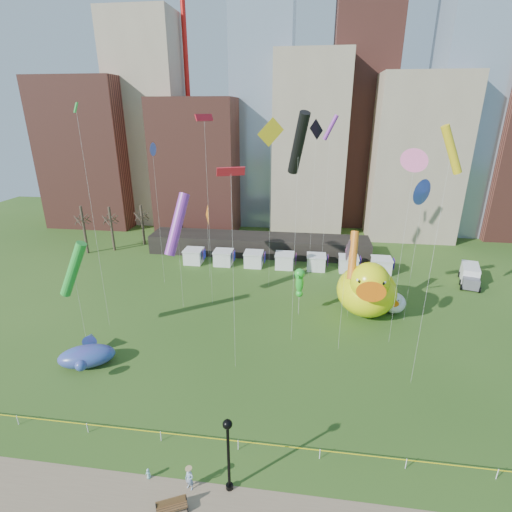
# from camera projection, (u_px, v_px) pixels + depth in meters

# --- Properties ---
(ground) EXTENTS (160.00, 160.00, 0.00)m
(ground) POSITION_uv_depth(u_px,v_px,m) (238.00, 449.00, 28.72)
(ground) COLOR #294C17
(ground) RESTS_ON ground
(skyline) EXTENTS (101.00, 23.00, 68.00)m
(skyline) POSITION_uv_depth(u_px,v_px,m) (302.00, 122.00, 77.37)
(skyline) COLOR brown
(skyline) RESTS_ON ground
(pavilion) EXTENTS (38.00, 6.00, 3.20)m
(pavilion) POSITION_uv_depth(u_px,v_px,m) (258.00, 245.00, 67.56)
(pavilion) COLOR black
(pavilion) RESTS_ON ground
(vendor_tents) EXTENTS (33.24, 2.80, 2.40)m
(vendor_tents) POSITION_uv_depth(u_px,v_px,m) (285.00, 261.00, 61.54)
(vendor_tents) COLOR white
(vendor_tents) RESTS_ON ground
(bare_trees) EXTENTS (8.44, 6.44, 8.50)m
(bare_trees) POSITION_uv_depth(u_px,v_px,m) (112.00, 228.00, 68.68)
(bare_trees) COLOR #382B21
(bare_trees) RESTS_ON ground
(caution_tape) EXTENTS (50.00, 0.06, 0.90)m
(caution_tape) POSITION_uv_depth(u_px,v_px,m) (238.00, 442.00, 28.48)
(caution_tape) COLOR white
(caution_tape) RESTS_ON ground
(big_duck) EXTENTS (7.83, 10.15, 7.62)m
(big_duck) POSITION_uv_depth(u_px,v_px,m) (367.00, 289.00, 46.55)
(big_duck) COLOR #F6FF0D
(big_duck) RESTS_ON ground
(small_duck) EXTENTS (3.68, 4.34, 3.09)m
(small_duck) POSITION_uv_depth(u_px,v_px,m) (394.00, 302.00, 47.78)
(small_duck) COLOR white
(small_duck) RESTS_ON ground
(seahorse_green) EXTENTS (1.54, 1.76, 6.16)m
(seahorse_green) POSITION_uv_depth(u_px,v_px,m) (300.00, 280.00, 46.07)
(seahorse_green) COLOR silver
(seahorse_green) RESTS_ON ground
(seahorse_purple) EXTENTS (1.31, 1.54, 4.65)m
(seahorse_purple) POSITION_uv_depth(u_px,v_px,m) (354.00, 287.00, 47.54)
(seahorse_purple) COLOR silver
(seahorse_purple) RESTS_ON ground
(whale_inflatable) EXTENTS (6.06, 6.73, 2.38)m
(whale_inflatable) POSITION_uv_depth(u_px,v_px,m) (87.00, 355.00, 38.03)
(whale_inflatable) COLOR #483694
(whale_inflatable) RESTS_ON ground
(park_bench) EXTENTS (1.99, 1.36, 0.98)m
(park_bench) POSITION_uv_depth(u_px,v_px,m) (172.00, 506.00, 24.05)
(park_bench) COLOR brown
(park_bench) RESTS_ON footpath
(lamppost) EXTENTS (0.62, 0.62, 5.98)m
(lamppost) POSITION_uv_depth(u_px,v_px,m) (228.00, 447.00, 24.46)
(lamppost) COLOR black
(lamppost) RESTS_ON footpath
(box_truck) EXTENTS (3.74, 6.40, 2.56)m
(box_truck) POSITION_uv_depth(u_px,v_px,m) (470.00, 275.00, 55.88)
(box_truck) COLOR white
(box_truck) RESTS_ON ground
(woman) EXTENTS (0.73, 0.59, 1.72)m
(woman) POSITION_uv_depth(u_px,v_px,m) (190.00, 479.00, 25.45)
(woman) COLOR white
(woman) RESTS_ON footpath
(toddler) EXTENTS (0.31, 0.25, 0.82)m
(toddler) POSITION_uv_depth(u_px,v_px,m) (148.00, 474.00, 26.33)
(toddler) COLOR silver
(toddler) RESTS_ON footpath
(kite_0) EXTENTS (1.64, 2.18, 23.33)m
(kite_0) POSITION_uv_depth(u_px,v_px,m) (204.00, 120.00, 42.52)
(kite_0) COLOR silver
(kite_0) RESTS_ON ground
(kite_1) EXTENTS (1.46, 1.90, 20.51)m
(kite_1) POSITION_uv_depth(u_px,v_px,m) (415.00, 161.00, 35.12)
(kite_1) COLOR silver
(kite_1) RESTS_ON ground
(kite_2) EXTENTS (1.80, 2.07, 22.70)m
(kite_2) POSITION_uv_depth(u_px,v_px,m) (316.00, 133.00, 50.98)
(kite_2) COLOR silver
(kite_2) RESTS_ON ground
(kite_3) EXTENTS (2.09, 2.83, 24.43)m
(kite_3) POSITION_uv_depth(u_px,v_px,m) (76.00, 110.00, 36.96)
(kite_3) COLOR silver
(kite_3) RESTS_ON ground
(kite_4) EXTENTS (2.22, 0.98, 22.81)m
(kite_4) POSITION_uv_depth(u_px,v_px,m) (451.00, 150.00, 28.37)
(kite_4) COLOR silver
(kite_4) RESTS_ON ground
(kite_5) EXTENTS (0.33, 1.71, 19.83)m
(kite_5) POSITION_uv_depth(u_px,v_px,m) (152.00, 150.00, 49.85)
(kite_5) COLOR silver
(kite_5) RESTS_ON ground
(kite_6) EXTENTS (1.30, 3.29, 10.77)m
(kite_6) POSITION_uv_depth(u_px,v_px,m) (353.00, 255.00, 44.41)
(kite_6) COLOR silver
(kite_6) RESTS_ON ground
(kite_7) EXTENTS (1.97, 0.64, 23.25)m
(kite_7) POSITION_uv_depth(u_px,v_px,m) (330.00, 128.00, 50.48)
(kite_7) COLOR silver
(kite_7) RESTS_ON ground
(kite_8) EXTENTS (2.28, 1.26, 19.42)m
(kite_8) POSITION_uv_depth(u_px,v_px,m) (231.00, 174.00, 31.29)
(kite_8) COLOR silver
(kite_8) RESTS_ON ground
(kite_9) EXTENTS (0.72, 1.97, 12.18)m
(kite_9) POSITION_uv_depth(u_px,v_px,m) (347.00, 250.00, 36.88)
(kite_9) COLOR silver
(kite_9) RESTS_ON ground
(kite_10) EXTENTS (2.28, 3.51, 23.76)m
(kite_10) POSITION_uv_depth(u_px,v_px,m) (299.00, 144.00, 35.02)
(kite_10) COLOR silver
(kite_10) RESTS_ON ground
(kite_11) EXTENTS (3.69, 1.44, 11.51)m
(kite_11) POSITION_uv_depth(u_px,v_px,m) (73.00, 269.00, 39.42)
(kite_11) COLOR silver
(kite_11) RESTS_ON ground
(kite_12) EXTENTS (3.19, 1.63, 22.94)m
(kite_12) POSITION_uv_depth(u_px,v_px,m) (271.00, 135.00, 47.89)
(kite_12) COLOR silver
(kite_12) RESTS_ON ground
(kite_13) EXTENTS (1.99, 2.34, 16.90)m
(kite_13) POSITION_uv_depth(u_px,v_px,m) (424.00, 192.00, 40.94)
(kite_13) COLOR silver
(kite_13) RESTS_ON ground
(kite_14) EXTENTS (1.11, 2.81, 11.16)m
(kite_14) POSITION_uv_depth(u_px,v_px,m) (207.00, 215.00, 54.87)
(kite_14) COLOR silver
(kite_14) RESTS_ON ground
(kite_15) EXTENTS (3.05, 4.41, 14.74)m
(kite_15) POSITION_uv_depth(u_px,v_px,m) (177.00, 224.00, 45.45)
(kite_15) COLOR silver
(kite_15) RESTS_ON ground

